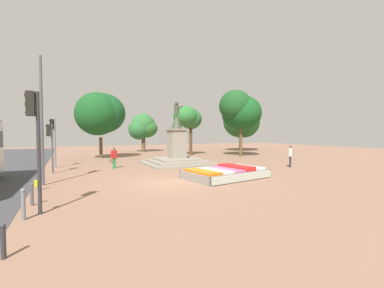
{
  "coord_description": "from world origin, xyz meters",
  "views": [
    {
      "loc": [
        -5.11,
        -12.96,
        2.7
      ],
      "look_at": [
        3.69,
        4.9,
        1.84
      ],
      "focal_mm": 24.0,
      "sensor_mm": 36.0,
      "label": 1
    }
  ],
  "objects_px": {
    "banner_pole": "(42,117)",
    "pedestrian_with_handbag": "(114,157)",
    "kerb_bollard_mid_a": "(23,203)",
    "traffic_light_near_crossing": "(35,131)",
    "kerb_bollard_north": "(39,181)",
    "statue_monument": "(177,153)",
    "traffic_light_mid_block": "(50,139)",
    "flower_planter": "(227,173)",
    "kerb_bollard_mid_b": "(32,194)",
    "traffic_light_far_corner": "(53,134)",
    "pedestrian_near_planter": "(290,154)",
    "kerb_bollard_south": "(3,240)"
  },
  "relations": [
    {
      "from": "statue_monument",
      "to": "kerb_bollard_mid_b",
      "type": "height_order",
      "value": "statue_monument"
    },
    {
      "from": "traffic_light_far_corner",
      "to": "kerb_bollard_mid_a",
      "type": "height_order",
      "value": "traffic_light_far_corner"
    },
    {
      "from": "statue_monument",
      "to": "pedestrian_near_planter",
      "type": "bearing_deg",
      "value": -38.19
    },
    {
      "from": "statue_monument",
      "to": "pedestrian_with_handbag",
      "type": "xyz_separation_m",
      "value": [
        -5.34,
        -0.35,
        -0.04
      ]
    },
    {
      "from": "flower_planter",
      "to": "kerb_bollard_mid_b",
      "type": "xyz_separation_m",
      "value": [
        -9.81,
        -1.72,
        0.15
      ]
    },
    {
      "from": "kerb_bollard_north",
      "to": "flower_planter",
      "type": "bearing_deg",
      "value": -6.84
    },
    {
      "from": "kerb_bollard_mid_b",
      "to": "kerb_bollard_north",
      "type": "height_order",
      "value": "kerb_bollard_mid_b"
    },
    {
      "from": "banner_pole",
      "to": "kerb_bollard_north",
      "type": "bearing_deg",
      "value": -93.17
    },
    {
      "from": "kerb_bollard_south",
      "to": "kerb_bollard_mid_b",
      "type": "xyz_separation_m",
      "value": [
        0.08,
        4.47,
        0.04
      ]
    },
    {
      "from": "statue_monument",
      "to": "kerb_bollard_north",
      "type": "distance_m",
      "value": 11.69
    },
    {
      "from": "flower_planter",
      "to": "kerb_bollard_mid_b",
      "type": "bearing_deg",
      "value": -170.04
    },
    {
      "from": "pedestrian_near_planter",
      "to": "statue_monument",
      "type": "bearing_deg",
      "value": 141.81
    },
    {
      "from": "flower_planter",
      "to": "banner_pole",
      "type": "relative_size",
      "value": 0.78
    },
    {
      "from": "traffic_light_far_corner",
      "to": "traffic_light_near_crossing",
      "type": "bearing_deg",
      "value": -90.22
    },
    {
      "from": "pedestrian_near_planter",
      "to": "kerb_bollard_mid_b",
      "type": "height_order",
      "value": "pedestrian_near_planter"
    },
    {
      "from": "traffic_light_near_crossing",
      "to": "kerb_bollard_mid_a",
      "type": "distance_m",
      "value": 2.31
    },
    {
      "from": "statue_monument",
      "to": "traffic_light_near_crossing",
      "type": "xyz_separation_m",
      "value": [
        -9.5,
        -10.63,
        1.82
      ]
    },
    {
      "from": "statue_monument",
      "to": "traffic_light_mid_block",
      "type": "bearing_deg",
      "value": -174.4
    },
    {
      "from": "flower_planter",
      "to": "traffic_light_mid_block",
      "type": "height_order",
      "value": "traffic_light_mid_block"
    },
    {
      "from": "pedestrian_near_planter",
      "to": "traffic_light_near_crossing",
      "type": "bearing_deg",
      "value": -163.81
    },
    {
      "from": "banner_pole",
      "to": "pedestrian_with_handbag",
      "type": "relative_size",
      "value": 4.1
    },
    {
      "from": "pedestrian_with_handbag",
      "to": "kerb_bollard_mid_a",
      "type": "bearing_deg",
      "value": -112.66
    },
    {
      "from": "pedestrian_with_handbag",
      "to": "kerb_bollard_mid_b",
      "type": "height_order",
      "value": "pedestrian_with_handbag"
    },
    {
      "from": "statue_monument",
      "to": "traffic_light_mid_block",
      "type": "height_order",
      "value": "statue_monument"
    },
    {
      "from": "flower_planter",
      "to": "statue_monument",
      "type": "height_order",
      "value": "statue_monument"
    },
    {
      "from": "statue_monument",
      "to": "traffic_light_far_corner",
      "type": "bearing_deg",
      "value": 167.98
    },
    {
      "from": "traffic_light_near_crossing",
      "to": "kerb_bollard_mid_b",
      "type": "height_order",
      "value": "traffic_light_near_crossing"
    },
    {
      "from": "traffic_light_mid_block",
      "to": "kerb_bollard_mid_b",
      "type": "distance_m",
      "value": 8.6
    },
    {
      "from": "flower_planter",
      "to": "traffic_light_near_crossing",
      "type": "xyz_separation_m",
      "value": [
        -9.55,
        -3.03,
        2.48
      ]
    },
    {
      "from": "flower_planter",
      "to": "pedestrian_near_planter",
      "type": "distance_m",
      "value": 7.52
    },
    {
      "from": "kerb_bollard_north",
      "to": "traffic_light_far_corner",
      "type": "bearing_deg",
      "value": 87.92
    },
    {
      "from": "banner_pole",
      "to": "kerb_bollard_south",
      "type": "height_order",
      "value": "banner_pole"
    },
    {
      "from": "banner_pole",
      "to": "kerb_bollard_north",
      "type": "height_order",
      "value": "banner_pole"
    },
    {
      "from": "statue_monument",
      "to": "banner_pole",
      "type": "height_order",
      "value": "banner_pole"
    },
    {
      "from": "traffic_light_near_crossing",
      "to": "kerb_bollard_south",
      "type": "height_order",
      "value": "traffic_light_near_crossing"
    },
    {
      "from": "pedestrian_with_handbag",
      "to": "pedestrian_near_planter",
      "type": "height_order",
      "value": "pedestrian_near_planter"
    },
    {
      "from": "flower_planter",
      "to": "pedestrian_near_planter",
      "type": "relative_size",
      "value": 2.96
    },
    {
      "from": "kerb_bollard_north",
      "to": "statue_monument",
      "type": "bearing_deg",
      "value": 33.36
    },
    {
      "from": "traffic_light_near_crossing",
      "to": "kerb_bollard_north",
      "type": "relative_size",
      "value": 5.09
    },
    {
      "from": "statue_monument",
      "to": "pedestrian_near_planter",
      "type": "distance_m",
      "value": 9.3
    },
    {
      "from": "banner_pole",
      "to": "kerb_bollard_mid_a",
      "type": "bearing_deg",
      "value": -91.22
    },
    {
      "from": "banner_pole",
      "to": "kerb_bollard_mid_b",
      "type": "bearing_deg",
      "value": -91.01
    },
    {
      "from": "kerb_bollard_south",
      "to": "kerb_bollard_north",
      "type": "bearing_deg",
      "value": 89.38
    },
    {
      "from": "flower_planter",
      "to": "statue_monument",
      "type": "relative_size",
      "value": 0.96
    },
    {
      "from": "banner_pole",
      "to": "kerb_bollard_mid_a",
      "type": "relative_size",
      "value": 6.7
    },
    {
      "from": "traffic_light_mid_block",
      "to": "kerb_bollard_mid_a",
      "type": "bearing_deg",
      "value": -91.6
    },
    {
      "from": "traffic_light_mid_block",
      "to": "kerb_bollard_mid_a",
      "type": "height_order",
      "value": "traffic_light_mid_block"
    },
    {
      "from": "traffic_light_near_crossing",
      "to": "traffic_light_mid_block",
      "type": "relative_size",
      "value": 1.24
    },
    {
      "from": "banner_pole",
      "to": "traffic_light_near_crossing",
      "type": "bearing_deg",
      "value": -88.03
    },
    {
      "from": "kerb_bollard_mid_b",
      "to": "kerb_bollard_north",
      "type": "distance_m",
      "value": 2.9
    }
  ]
}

